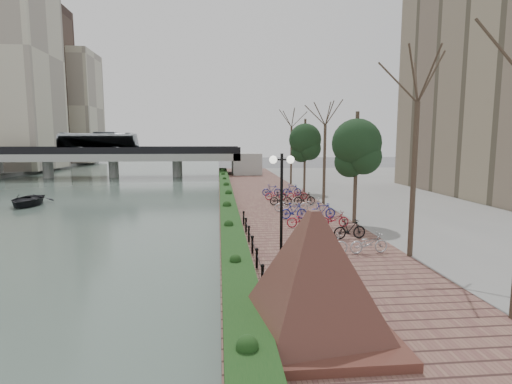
{
  "coord_description": "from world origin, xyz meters",
  "views": [
    {
      "loc": [
        -0.01,
        -13.7,
        5.36
      ],
      "look_at": [
        2.39,
        11.94,
        2.0
      ],
      "focal_mm": 28.0,
      "sensor_mm": 36.0,
      "label": 1
    }
  ],
  "objects": [
    {
      "name": "inland_pavement",
      "position": [
        20.0,
        17.5,
        0.25
      ],
      "size": [
        24.0,
        75.0,
        0.5
      ],
      "primitive_type": "cube",
      "color": "gray",
      "rests_on": "ground"
    },
    {
      "name": "chain_fence",
      "position": [
        1.4,
        2.0,
        0.85
      ],
      "size": [
        0.1,
        14.1,
        0.7
      ],
      "color": "black",
      "rests_on": "promenade"
    },
    {
      "name": "boat",
      "position": [
        -15.72,
        20.24,
        0.49
      ],
      "size": [
        3.54,
        4.74,
        0.94
      ],
      "primitive_type": "imported",
      "rotation": [
        0.0,
        0.0,
        0.07
      ],
      "color": "black",
      "rests_on": "river_water"
    },
    {
      "name": "street_trees",
      "position": [
        8.0,
        12.68,
        3.69
      ],
      "size": [
        3.2,
        37.12,
        6.8
      ],
      "color": "#34261F",
      "rests_on": "promenade"
    },
    {
      "name": "promenade",
      "position": [
        4.0,
        17.5,
        0.25
      ],
      "size": [
        8.0,
        75.0,
        0.5
      ],
      "primitive_type": "cube",
      "color": "brown",
      "rests_on": "ground"
    },
    {
      "name": "river_water",
      "position": [
        -15.0,
        25.0,
        0.01
      ],
      "size": [
        30.0,
        130.0,
        0.02
      ],
      "primitive_type": "cube",
      "color": "#4F6358",
      "rests_on": "ground"
    },
    {
      "name": "bicycle_parking",
      "position": [
        5.5,
        11.55,
        0.97
      ],
      "size": [
        2.4,
        19.89,
        1.0
      ],
      "color": "#B0B0B5",
      "rests_on": "promenade"
    },
    {
      "name": "bridge",
      "position": [
        -15.39,
        45.0,
        3.37
      ],
      "size": [
        36.0,
        10.77,
        6.5
      ],
      "color": "#AAAAA5",
      "rests_on": "ground"
    },
    {
      "name": "motorcycle",
      "position": [
        3.65,
        0.58,
        1.05
      ],
      "size": [
        0.7,
        1.81,
        1.11
      ],
      "primitive_type": null,
      "rotation": [
        0.0,
        0.0,
        0.08
      ],
      "color": "black",
      "rests_on": "promenade"
    },
    {
      "name": "ground",
      "position": [
        0.0,
        0.0,
        0.0
      ],
      "size": [
        220.0,
        220.0,
        0.0
      ],
      "primitive_type": "plane",
      "color": "#59595B",
      "rests_on": "ground"
    },
    {
      "name": "pedestrian",
      "position": [
        3.78,
        1.15,
        1.34
      ],
      "size": [
        0.63,
        0.43,
        1.67
      ],
      "primitive_type": "imported",
      "rotation": [
        0.0,
        0.0,
        3.19
      ],
      "color": "brown",
      "rests_on": "promenade"
    },
    {
      "name": "hedge",
      "position": [
        0.6,
        20.0,
        0.8
      ],
      "size": [
        1.1,
        56.0,
        0.6
      ],
      "primitive_type": "cube",
      "color": "#153915",
      "rests_on": "promenade"
    },
    {
      "name": "granite_monument",
      "position": [
        2.29,
        -4.35,
        2.1
      ],
      "size": [
        5.99,
        5.99,
        3.16
      ],
      "color": "#4C2820",
      "rests_on": "promenade"
    },
    {
      "name": "lamppost",
      "position": [
        2.51,
        2.12,
        3.67
      ],
      "size": [
        1.02,
        0.32,
        4.33
      ],
      "color": "black",
      "rests_on": "promenade"
    }
  ]
}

